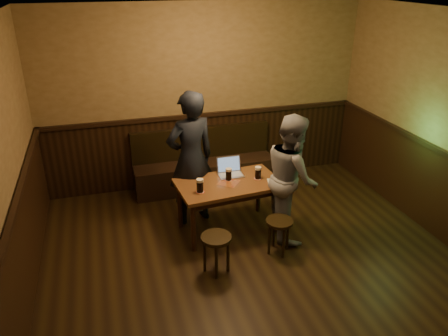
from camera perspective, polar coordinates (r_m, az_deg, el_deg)
room at (r=4.40m, az=6.30°, el=-2.65°), size 5.04×6.04×2.84m
bench at (r=6.93m, az=-2.61°, el=-0.08°), size 2.20×0.50×0.95m
pub_table at (r=5.64m, az=0.60°, el=-2.74°), size 1.37×0.86×0.71m
stool_left at (r=5.00m, az=-1.02°, el=-9.82°), size 0.43×0.43×0.47m
stool_right at (r=5.37m, az=7.23°, el=-7.61°), size 0.37×0.37×0.45m
pint_left at (r=5.33m, az=-3.16°, el=-2.31°), size 0.11×0.11×0.18m
pint_mid at (r=5.63m, az=0.61°, el=-0.82°), size 0.11×0.11×0.17m
pint_right at (r=5.68m, az=4.47°, el=-0.62°), size 0.11×0.11×0.17m
laptop at (r=5.80m, az=0.78°, el=-0.28°), size 0.33×0.26×0.23m
menu at (r=5.67m, az=6.81°, el=-1.70°), size 0.25×0.20×0.00m
person_suit at (r=5.77m, az=-4.35°, el=1.21°), size 0.76×0.59×1.84m
person_grey at (r=5.55m, az=8.82°, el=-1.16°), size 0.75×0.89×1.63m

